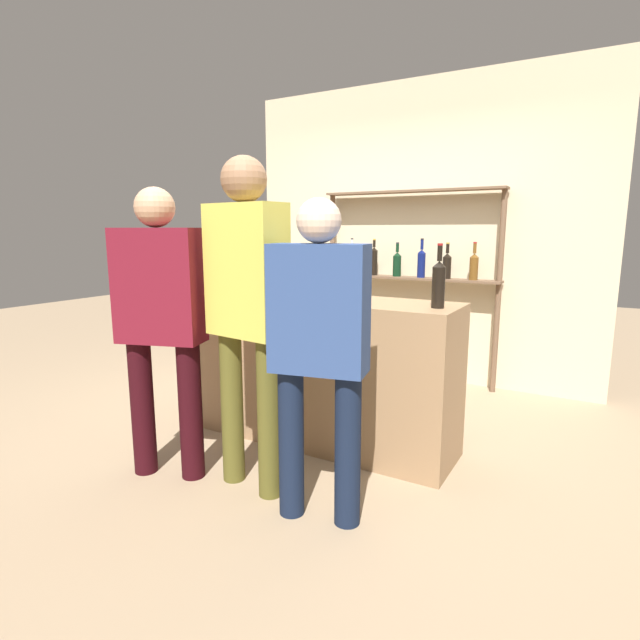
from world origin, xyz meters
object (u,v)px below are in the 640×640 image
counter_bottle_1 (326,276)px  cork_jar (287,283)px  ice_bucket (249,277)px  counter_bottle_3 (439,283)px  customer_right (319,341)px  customer_left (161,314)px  customer_center (247,300)px  counter_bottle_4 (294,279)px  counter_bottle_0 (316,281)px  counter_bottle_2 (336,278)px

counter_bottle_1 → cork_jar: bearing=-163.4°
cork_jar → ice_bucket: bearing=175.8°
counter_bottle_3 → ice_bucket: (-1.42, 0.08, -0.04)m
counter_bottle_1 → customer_right: customer_right is taller
counter_bottle_1 → customer_right: (0.49, -0.93, -0.21)m
customer_left → customer_center: bearing=-94.9°
counter_bottle_4 → cork_jar: size_ratio=1.93×
counter_bottle_1 → customer_left: 1.12m
counter_bottle_1 → counter_bottle_3: 0.82m
customer_left → counter_bottle_0: bearing=-51.5°
counter_bottle_0 → counter_bottle_4: size_ratio=0.94×
counter_bottle_1 → cork_jar: (-0.26, -0.08, -0.06)m
counter_bottle_4 → customer_center: size_ratio=0.18×
customer_center → customer_right: size_ratio=1.14×
counter_bottle_3 → counter_bottle_0: bearing=-178.4°
customer_left → customer_center: 0.54m
counter_bottle_3 → cork_jar: bearing=177.0°
counter_bottle_2 → counter_bottle_3: (0.71, -0.08, 0.01)m
customer_center → counter_bottle_0: bearing=6.3°
counter_bottle_4 → customer_center: 0.66m
counter_bottle_2 → cork_jar: counter_bottle_2 is taller
counter_bottle_2 → customer_center: 0.81m
counter_bottle_4 → customer_left: size_ratio=0.20×
counter_bottle_4 → customer_right: customer_right is taller
ice_bucket → customer_center: customer_center is taller
customer_right → counter_bottle_3: bearing=-34.7°
counter_bottle_4 → ice_bucket: 0.51m
counter_bottle_2 → cork_jar: 0.37m
cork_jar → customer_right: bearing=-48.7°
counter_bottle_3 → ice_bucket: bearing=176.7°
counter_bottle_1 → customer_center: (-0.00, -0.85, -0.06)m
ice_bucket → customer_right: 1.42m
cork_jar → customer_right: size_ratio=0.11×
counter_bottle_0 → counter_bottle_4: counter_bottle_4 is taller
counter_bottle_1 → counter_bottle_3: size_ratio=0.95×
ice_bucket → counter_bottle_2: bearing=-0.2°
customer_left → customer_center: (0.52, 0.12, 0.10)m
counter_bottle_4 → customer_right: bearing=-50.1°
counter_bottle_1 → ice_bucket: size_ratio=1.67×
customer_center → counter_bottle_4: bearing=18.4°
ice_bucket → counter_bottle_0: bearing=-9.6°
counter_bottle_0 → counter_bottle_2: 0.14m
cork_jar → customer_right: customer_right is taller
counter_bottle_2 → customer_left: bearing=-124.2°
counter_bottle_1 → counter_bottle_4: bearing=-121.5°
counter_bottle_2 → ice_bucket: bearing=179.8°
counter_bottle_2 → counter_bottle_4: size_ratio=1.04×
ice_bucket → customer_center: 1.01m
counter_bottle_1 → customer_left: customer_left is taller
counter_bottle_1 → counter_bottle_2: 0.12m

